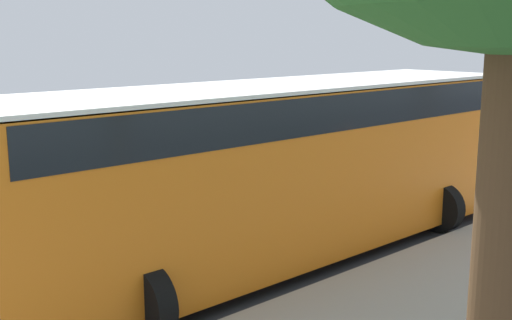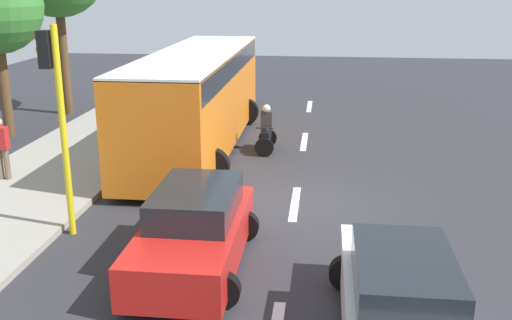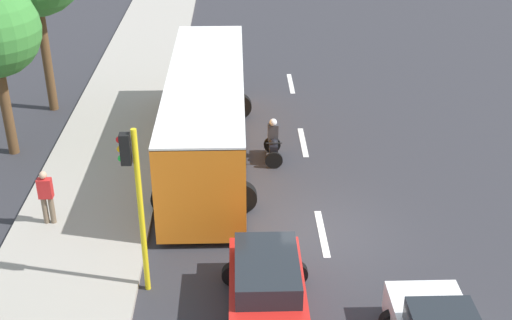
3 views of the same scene
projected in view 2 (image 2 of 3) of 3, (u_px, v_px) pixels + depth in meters
name	position (u px, v px, depth m)	size (l,w,h in m)	color
ground_plane	(295.00, 206.00, 14.92)	(40.00, 60.00, 0.10)	#2D2D33
sidewalk	(27.00, 190.00, 15.65)	(4.00, 60.00, 0.15)	#9E998E
lane_stripe_far_north	(309.00, 106.00, 26.31)	(0.20, 2.40, 0.01)	white
lane_stripe_north	(304.00, 142.00, 20.61)	(0.20, 2.40, 0.01)	white
lane_stripe_mid	(295.00, 203.00, 14.90)	(0.20, 2.40, 0.01)	white
car_red	(194.00, 232.00, 11.49)	(2.22, 4.20, 1.52)	red
car_white	(400.00, 298.00, 9.11)	(2.12, 4.19, 1.52)	white
city_bus	(197.00, 93.00, 19.31)	(3.20, 11.00, 3.16)	orange
motorcycle	(266.00, 132.00, 19.29)	(0.60, 1.30, 1.53)	black
pedestrian_near_signal	(1.00, 147.00, 16.04)	(0.40, 0.24, 1.69)	#72604C
traffic_light_corner	(56.00, 102.00, 12.32)	(0.49, 0.24, 4.50)	yellow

